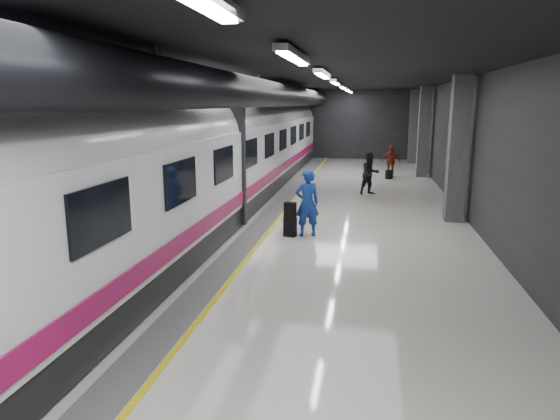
{
  "coord_description": "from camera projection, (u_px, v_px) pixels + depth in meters",
  "views": [
    {
      "loc": [
        1.81,
        -14.19,
        3.65
      ],
      "look_at": [
        -0.19,
        -2.79,
        1.18
      ],
      "focal_mm": 32.0,
      "sensor_mm": 36.0,
      "label": 1
    }
  ],
  "objects": [
    {
      "name": "traveler_far_b",
      "position": [
        390.0,
        161.0,
        25.11
      ],
      "size": [
        0.99,
        0.48,
        1.63
      ],
      "primitive_type": "imported",
      "rotation": [
        0.0,
        0.0,
        -0.08
      ],
      "color": "maroon",
      "rests_on": "ground"
    },
    {
      "name": "suitcase_main",
      "position": [
        290.0,
        227.0,
        13.95
      ],
      "size": [
        0.38,
        0.3,
        0.54
      ],
      "primitive_type": "cube",
      "rotation": [
        0.0,
        0.0,
        -0.31
      ],
      "color": "black",
      "rests_on": "ground"
    },
    {
      "name": "shoulder_bag",
      "position": [
        290.0,
        210.0,
        13.84
      ],
      "size": [
        0.35,
        0.23,
        0.43
      ],
      "primitive_type": "cube",
      "rotation": [
        0.0,
        0.0,
        -0.19
      ],
      "color": "black",
      "rests_on": "suitcase_main"
    },
    {
      "name": "suitcase_far",
      "position": [
        389.0,
        175.0,
        24.58
      ],
      "size": [
        0.36,
        0.3,
        0.45
      ],
      "primitive_type": "cube",
      "rotation": [
        0.0,
        0.0,
        0.39
      ],
      "color": "black",
      "rests_on": "ground"
    },
    {
      "name": "platform_hall",
      "position": [
        299.0,
        107.0,
        14.96
      ],
      "size": [
        10.02,
        40.02,
        4.51
      ],
      "color": "black",
      "rests_on": "ground"
    },
    {
      "name": "traveler_far_a",
      "position": [
        370.0,
        174.0,
        20.32
      ],
      "size": [
        1.04,
        0.97,
        1.71
      ],
      "primitive_type": "imported",
      "rotation": [
        0.0,
        0.0,
        0.51
      ],
      "color": "black",
      "rests_on": "ground"
    },
    {
      "name": "ground",
      "position": [
        303.0,
        230.0,
        14.73
      ],
      "size": [
        40.0,
        40.0,
        0.0
      ],
      "primitive_type": "plane",
      "color": "silver",
      "rests_on": "ground"
    },
    {
      "name": "train",
      "position": [
        195.0,
        158.0,
        14.85
      ],
      "size": [
        3.05,
        38.0,
        4.05
      ],
      "color": "black",
      "rests_on": "ground"
    },
    {
      "name": "traveler_main",
      "position": [
        307.0,
        203.0,
        13.86
      ],
      "size": [
        0.81,
        0.68,
        1.88
      ],
      "primitive_type": "imported",
      "rotation": [
        0.0,
        0.0,
        3.54
      ],
      "color": "#183CB6",
      "rests_on": "ground"
    }
  ]
}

